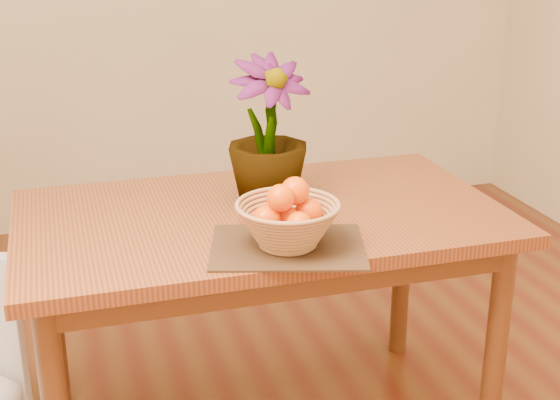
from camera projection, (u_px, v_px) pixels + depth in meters
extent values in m
cube|color=brown|center=(261.00, 218.00, 2.27)|extent=(1.40, 0.80, 0.04)
cube|color=#4F2A12|center=(262.00, 236.00, 2.29)|extent=(1.28, 0.68, 0.08)
cylinder|color=#4F2A12|center=(495.00, 353.00, 2.28)|extent=(0.06, 0.06, 0.71)
cylinder|color=#4F2A12|center=(52.00, 311.00, 2.52)|extent=(0.06, 0.06, 0.71)
cylinder|color=#4F2A12|center=(402.00, 264.00, 2.86)|extent=(0.06, 0.06, 0.71)
cube|color=#3A2615|center=(288.00, 247.00, 2.01)|extent=(0.46, 0.39, 0.01)
cylinder|color=#BE7D4F|center=(288.00, 244.00, 2.01)|extent=(0.14, 0.14, 0.01)
sphere|color=#F94A04|center=(288.00, 218.00, 1.99)|extent=(0.06, 0.06, 0.06)
sphere|color=#F94A04|center=(309.00, 212.00, 2.01)|extent=(0.07, 0.07, 0.07)
sphere|color=#F94A04|center=(277.00, 209.00, 2.04)|extent=(0.07, 0.07, 0.07)
sphere|color=#F94A04|center=(266.00, 220.00, 1.96)|extent=(0.07, 0.07, 0.07)
sphere|color=#F94A04|center=(299.00, 225.00, 1.93)|extent=(0.07, 0.07, 0.07)
sphere|color=#F94A04|center=(295.00, 191.00, 1.99)|extent=(0.07, 0.07, 0.07)
sphere|color=#F94A04|center=(281.00, 198.00, 1.94)|extent=(0.07, 0.07, 0.07)
imported|color=#194C15|center=(268.00, 131.00, 2.27)|extent=(0.28, 0.28, 0.43)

